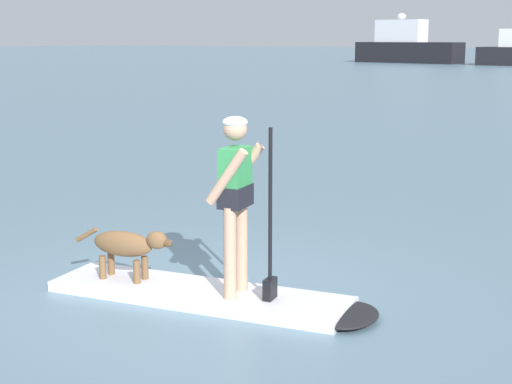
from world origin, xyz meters
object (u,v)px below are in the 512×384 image
(dog, at_px, (127,245))
(moored_boat_port, at_px, (406,47))
(person_paddler, at_px, (237,193))
(paddleboard, at_px, (220,297))

(dog, distance_m, moored_boat_port, 75.92)
(moored_boat_port, bearing_deg, person_paddler, -67.93)
(person_paddler, xyz_separation_m, dog, (-1.19, -0.23, -0.64))
(paddleboard, distance_m, moored_boat_port, 76.11)
(paddleboard, xyz_separation_m, dog, (-1.01, -0.19, 0.41))
(paddleboard, relative_size, person_paddler, 1.98)
(person_paddler, height_order, dog, person_paddler)
(dog, bearing_deg, moored_boat_port, 111.17)
(paddleboard, distance_m, person_paddler, 1.06)
(dog, relative_size, moored_boat_port, 0.10)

